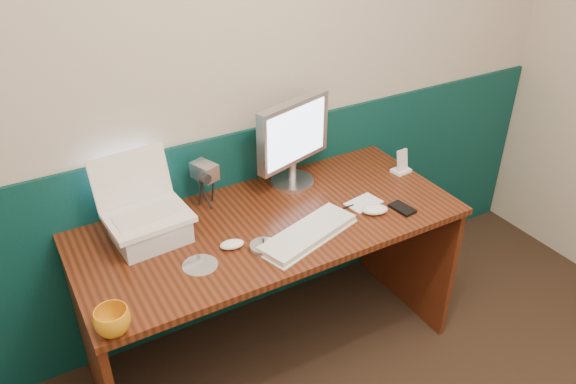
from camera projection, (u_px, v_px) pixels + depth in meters
back_wall at (249, 74)px, 2.38m from camera, size 3.50×0.04×2.50m
wainscot at (255, 222)px, 2.76m from camera, size 3.48×0.02×1.00m
desk at (271, 290)px, 2.52m from camera, size 1.60×0.70×0.75m
laptop_riser at (150, 229)px, 2.19m from camera, size 0.28×0.25×0.09m
laptop at (144, 191)px, 2.10m from camera, size 0.33×0.26×0.26m
monitor at (292, 143)px, 2.49m from camera, size 0.42×0.23×0.40m
keyboard at (308, 234)px, 2.22m from camera, size 0.46×0.27×0.03m
mouse_right at (375, 210)px, 2.36m from camera, size 0.13×0.10×0.04m
mouse_left at (232, 244)px, 2.16m from camera, size 0.10×0.07×0.03m
mug at (112, 321)px, 1.76m from camera, size 0.15×0.15×0.09m
camcorder at (206, 186)px, 2.38m from camera, size 0.12×0.15×0.19m
cd_spindle at (263, 247)px, 2.15m from camera, size 0.11×0.11×0.02m
cd_loose_a at (200, 265)px, 2.07m from camera, size 0.13×0.13×0.00m
pen at (340, 209)px, 2.39m from camera, size 0.14×0.01×0.01m
papers at (364, 203)px, 2.44m from camera, size 0.17×0.12×0.00m
dock at (401, 171)px, 2.67m from camera, size 0.09×0.07×0.02m
music_player at (402, 160)px, 2.64m from camera, size 0.06×0.03×0.10m
pda at (402, 208)px, 2.39m from camera, size 0.08×0.12×0.01m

